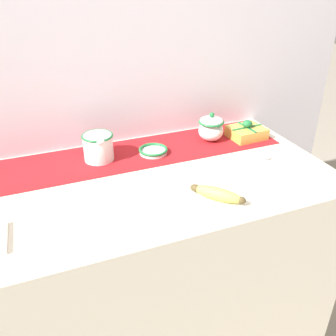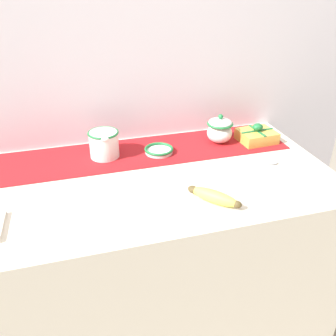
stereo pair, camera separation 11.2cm
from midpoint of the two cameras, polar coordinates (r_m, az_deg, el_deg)
countertop at (r=1.53m, az=-4.65°, el=-15.66°), size 1.26×0.67×0.86m
back_wall at (r=1.47m, az=-10.30°, el=16.51°), size 2.06×0.04×2.40m
table_runner at (r=1.43m, az=-7.71°, el=2.09°), size 1.16×0.26×0.00m
cream_pitcher at (r=1.39m, az=-12.87°, el=3.23°), size 0.11×0.13×0.10m
sugar_bowl at (r=1.52m, az=4.48°, el=6.07°), size 0.10×0.10×0.12m
small_dish at (r=1.42m, az=-4.50°, el=2.60°), size 0.11×0.11×0.02m
banana at (r=1.15m, az=4.79°, el=-4.03°), size 0.14×0.15×0.04m
spoon at (r=1.42m, az=12.16°, el=1.47°), size 0.17×0.04×0.01m
gift_box at (r=1.57m, az=9.90°, el=5.39°), size 0.15×0.13×0.08m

